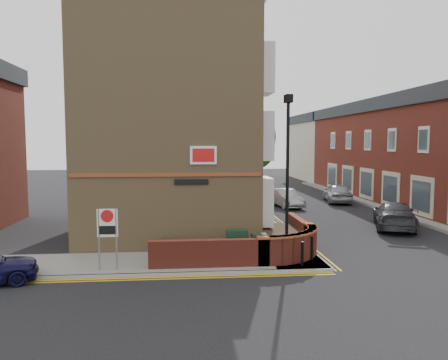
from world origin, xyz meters
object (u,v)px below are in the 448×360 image
(lamppost, at_px, (287,177))
(utility_cabinet_large, at_px, (237,245))
(silver_car_near, at_px, (286,198))
(zone_sign, at_px, (107,228))

(lamppost, xyz_separation_m, utility_cabinet_large, (-1.90, 0.10, -2.62))
(utility_cabinet_large, bearing_deg, lamppost, -3.01)
(utility_cabinet_large, xyz_separation_m, silver_car_near, (5.25, 14.29, -0.08))
(lamppost, distance_m, utility_cabinet_large, 3.24)
(lamppost, height_order, utility_cabinet_large, lamppost)
(zone_sign, bearing_deg, lamppost, 6.07)
(lamppost, xyz_separation_m, zone_sign, (-6.60, -0.70, -1.70))
(silver_car_near, bearing_deg, zone_sign, -134.32)
(zone_sign, relative_size, silver_car_near, 0.56)
(zone_sign, distance_m, silver_car_near, 18.11)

